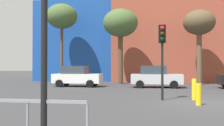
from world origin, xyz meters
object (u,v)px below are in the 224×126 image
Objects in this scene: parked_car_1 at (156,77)px; parked_car_0 at (77,76)px; bare_tree_0 at (199,24)px; bare_tree_1 at (62,17)px; bollard_yellow_0 at (194,89)px; bollard_yellow_1 at (199,94)px; bare_tree_2 at (120,24)px; traffic_light_island at (162,45)px.

parked_car_0 is at bearing 180.00° from parked_car_1.
bare_tree_0 is 13.93m from bare_tree_1.
bollard_yellow_0 is at bearing -47.88° from bare_tree_1.
bare_tree_0 is 15.29m from bollard_yellow_1.
bollard_yellow_1 is (8.39, -9.86, -0.41)m from parked_car_0.
bare_tree_2 reaches higher than bollard_yellow_0.
parked_car_1 is at bearing 103.29° from bollard_yellow_0.
bollard_yellow_1 is at bearing -79.79° from parked_car_1.
bare_tree_1 is at bearing -143.35° from traffic_light_island.
bollard_yellow_0 is at bearing -43.00° from parked_car_0.
bare_tree_0 is 13.47m from bollard_yellow_0.
parked_car_0 is at bearing 137.00° from bollard_yellow_0.
parked_car_1 reaches higher than parked_car_0.
bare_tree_0 is (3.77, 12.60, 2.96)m from traffic_light_island.
bare_tree_0 is at bearing -2.74° from bare_tree_1.
bare_tree_1 is 18.54m from bollard_yellow_0.
traffic_light_island is 4.02× the size of bollard_yellow_1.
bare_tree_0 reaches higher than traffic_light_island.
bare_tree_1 is at bearing 132.12° from bollard_yellow_0.
bollard_yellow_0 is at bearing -66.25° from bare_tree_2.
bollard_yellow_0 is 1.95m from bollard_yellow_1.
parked_car_0 is 10.95m from traffic_light_island.
bollard_yellow_0 is at bearing -100.17° from bare_tree_0.
bare_tree_1 is 6.51m from bare_tree_2.
parked_car_1 is at bearing -26.97° from bare_tree_1.
bare_tree_2 is at bearing 129.71° from parked_car_1.
bare_tree_0 is at bearing 1.45° from bare_tree_2.
bare_tree_0 reaches higher than bollard_yellow_0.
parked_car_0 is at bearing -57.48° from bare_tree_1.
bollard_yellow_1 is at bearing -52.07° from bare_tree_1.
traffic_light_island is at bearing -50.15° from parked_car_0.
bare_tree_2 reaches higher than traffic_light_island.
bare_tree_1 is (-10.09, 13.26, 4.20)m from traffic_light_island.
bare_tree_1 reaches higher than bare_tree_2.
parked_car_1 is 8.49m from traffic_light_island.
bare_tree_2 reaches higher than bare_tree_0.
parked_car_0 is 0.55× the size of bare_tree_2.
parked_car_0 is 11.61m from bollard_yellow_0.
traffic_light_island is (6.91, -8.28, 1.89)m from parked_car_0.
bare_tree_2 is 7.01× the size of bollard_yellow_0.
bare_tree_1 is 19.91m from bollard_yellow_1.
parked_car_0 is 6.62m from parked_car_1.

